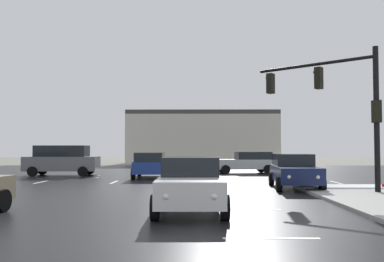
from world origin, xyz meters
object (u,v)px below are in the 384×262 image
sedan_blue (151,165)px  suv_grey (62,160)px  traffic_signal_mast (339,97)px  sedan_silver (246,162)px  sedan_navy (294,170)px  sedan_white (190,182)px

sedan_blue → suv_grey: bearing=70.0°
traffic_signal_mast → sedan_silver: size_ratio=1.25×
sedan_navy → sedan_silver: same height
sedan_navy → sedan_blue: same height
suv_grey → sedan_silver: (12.76, 2.58, -0.24)m
traffic_signal_mast → sedan_silver: 13.64m
sedan_navy → sedan_white: (-4.71, -6.90, 0.00)m
suv_grey → sedan_navy: bearing=145.3°
traffic_signal_mast → sedan_navy: traffic_signal_mast is taller
sedan_navy → sedan_blue: size_ratio=1.02×
suv_grey → sedan_white: bearing=117.7°
sedan_blue → traffic_signal_mast: bearing=-133.9°
traffic_signal_mast → sedan_navy: (-1.54, 1.75, -3.20)m
sedan_white → sedan_silver: (3.87, 18.20, 0.00)m
sedan_silver → sedan_navy: bearing=88.2°
sedan_white → sedan_silver: size_ratio=0.98×
traffic_signal_mast → suv_grey: bearing=5.1°
sedan_white → sedan_navy: bearing=144.9°
sedan_white → sedan_silver: same height
sedan_navy → traffic_signal_mast: bearing=45.6°
suv_grey → sedan_silver: bearing=-170.6°
suv_grey → sedan_white: 17.97m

